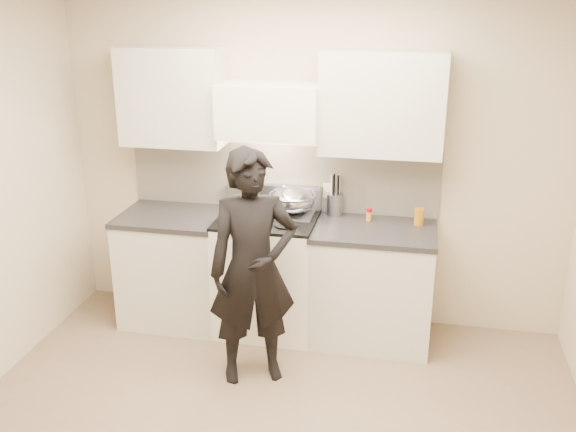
{
  "coord_description": "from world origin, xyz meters",
  "views": [
    {
      "loc": [
        0.79,
        -3.11,
        2.61
      ],
      "look_at": [
        -0.06,
        1.05,
        1.1
      ],
      "focal_mm": 40.0,
      "sensor_mm": 36.0,
      "label": 1
    }
  ],
  "objects": [
    {
      "name": "stove",
      "position": [
        -0.3,
        1.42,
        0.47
      ],
      "size": [
        0.76,
        0.65,
        0.96
      ],
      "color": "white",
      "rests_on": "ground"
    },
    {
      "name": "utensil_crock",
      "position": [
        0.19,
        1.67,
        1.02
      ],
      "size": [
        0.12,
        0.12,
        0.33
      ],
      "color": "#9396A7",
      "rests_on": "counter_right"
    },
    {
      "name": "counter_right",
      "position": [
        0.53,
        1.43,
        0.46
      ],
      "size": [
        0.92,
        0.67,
        0.92
      ],
      "color": "beige",
      "rests_on": "ground"
    },
    {
      "name": "stock_pot",
      "position": [
        -0.42,
        1.31,
        1.05
      ],
      "size": [
        0.37,
        0.3,
        0.17
      ],
      "color": "#B9B6CB",
      "rests_on": "stove"
    },
    {
      "name": "oil_glass",
      "position": [
        0.85,
        1.56,
        0.99
      ],
      "size": [
        0.07,
        0.07,
        0.13
      ],
      "color": "#A76A12",
      "rests_on": "counter_right"
    },
    {
      "name": "room_shell",
      "position": [
        -0.06,
        0.37,
        1.6
      ],
      "size": [
        4.04,
        3.54,
        2.7
      ],
      "color": "#C3B294",
      "rests_on": "ground"
    },
    {
      "name": "wok",
      "position": [
        -0.13,
        1.55,
        1.06
      ],
      "size": [
        0.37,
        0.45,
        0.3
      ],
      "color": "#B9B6CB",
      "rests_on": "stove"
    },
    {
      "name": "counter_left",
      "position": [
        -1.08,
        1.43,
        0.46
      ],
      "size": [
        0.82,
        0.67,
        0.92
      ],
      "color": "beige",
      "rests_on": "ground"
    },
    {
      "name": "spice_jar",
      "position": [
        0.47,
        1.58,
        0.97
      ],
      "size": [
        0.04,
        0.04,
        0.1
      ],
      "color": "orange",
      "rests_on": "counter_right"
    },
    {
      "name": "person",
      "position": [
        -0.23,
        0.72,
        0.83
      ],
      "size": [
        0.71,
        0.61,
        1.66
      ],
      "primitive_type": "imported",
      "rotation": [
        0.0,
        0.0,
        0.41
      ],
      "color": "black",
      "rests_on": "ground"
    }
  ]
}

